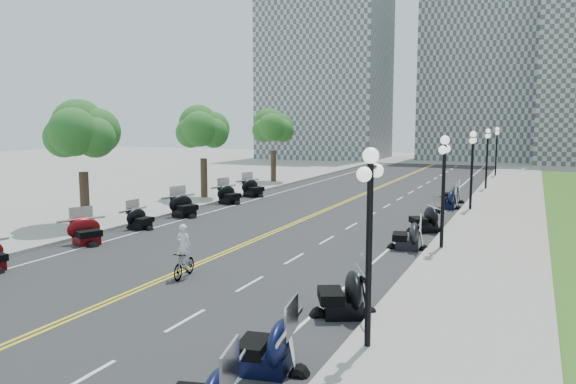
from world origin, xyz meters
The scene contains 48 objects.
ground centered at (0.00, 0.00, 0.00)m, with size 160.00×160.00×0.00m, color gray.
road centered at (0.00, 10.00, 0.00)m, with size 16.00×90.00×0.01m, color #333335.
centerline_yellow_a centered at (-0.12, 10.00, 0.01)m, with size 0.12×90.00×0.00m, color yellow.
centerline_yellow_b centered at (0.12, 10.00, 0.01)m, with size 0.12×90.00×0.00m, color yellow.
edge_line_north centered at (6.40, 10.00, 0.01)m, with size 0.12×90.00×0.00m, color white.
edge_line_south centered at (-6.40, 10.00, 0.01)m, with size 0.12×90.00×0.00m, color white.
lane_dash_3 centered at (3.20, -12.00, 0.01)m, with size 0.12×2.00×0.00m, color white.
lane_dash_4 centered at (3.20, -8.00, 0.01)m, with size 0.12×2.00×0.00m, color white.
lane_dash_5 centered at (3.20, -4.00, 0.01)m, with size 0.12×2.00×0.00m, color white.
lane_dash_6 centered at (3.20, 0.00, 0.01)m, with size 0.12×2.00×0.00m, color white.
lane_dash_7 centered at (3.20, 4.00, 0.01)m, with size 0.12×2.00×0.00m, color white.
lane_dash_8 centered at (3.20, 8.00, 0.01)m, with size 0.12×2.00×0.00m, color white.
lane_dash_9 centered at (3.20, 12.00, 0.01)m, with size 0.12×2.00×0.00m, color white.
lane_dash_10 centered at (3.20, 16.00, 0.01)m, with size 0.12×2.00×0.00m, color white.
lane_dash_11 centered at (3.20, 20.00, 0.01)m, with size 0.12×2.00×0.00m, color white.
lane_dash_12 centered at (3.20, 24.00, 0.01)m, with size 0.12×2.00×0.00m, color white.
lane_dash_13 centered at (3.20, 28.00, 0.01)m, with size 0.12×2.00×0.00m, color white.
lane_dash_14 centered at (3.20, 32.00, 0.01)m, with size 0.12×2.00×0.00m, color white.
lane_dash_15 centered at (3.20, 36.00, 0.01)m, with size 0.12×2.00×0.00m, color white.
lane_dash_16 centered at (3.20, 40.00, 0.01)m, with size 0.12×2.00×0.00m, color white.
lane_dash_17 centered at (3.20, 44.00, 0.01)m, with size 0.12×2.00×0.00m, color white.
lane_dash_18 centered at (3.20, 48.00, 0.01)m, with size 0.12×2.00×0.00m, color white.
lane_dash_19 centered at (3.20, 52.00, 0.01)m, with size 0.12×2.00×0.00m, color white.
sidewalk_north centered at (10.50, 10.00, 0.07)m, with size 5.00×90.00×0.15m, color #9E9991.
sidewalk_south centered at (-10.50, 10.00, 0.07)m, with size 5.00×90.00×0.15m, color #9E9991.
distant_block_a centered at (-18.00, 62.00, 13.00)m, with size 18.00×14.00×26.00m, color gray.
distant_block_b centered at (4.00, 68.00, 15.00)m, with size 16.00×12.00×30.00m, color gray.
street_lamp_1 centered at (8.60, -8.00, 2.60)m, with size 0.50×1.20×4.90m, color black, non-canonical shape.
street_lamp_2 centered at (8.60, 4.00, 2.60)m, with size 0.50×1.20×4.90m, color black, non-canonical shape.
street_lamp_3 centered at (8.60, 16.00, 2.60)m, with size 0.50×1.20×4.90m, color black, non-canonical shape.
street_lamp_4 centered at (8.60, 28.00, 2.60)m, with size 0.50×1.20×4.90m, color black, non-canonical shape.
street_lamp_5 centered at (8.60, 40.00, 2.60)m, with size 0.50×1.20×4.90m, color black, non-canonical shape.
tree_2 centered at (-10.00, 2.00, 4.75)m, with size 4.80×4.80×9.20m, color #235619, non-canonical shape.
tree_3 centered at (-10.00, 14.00, 4.75)m, with size 4.80×4.80×9.20m, color #235619, non-canonical shape.
tree_4 centered at (-10.00, 26.00, 4.75)m, with size 4.80×4.80×9.20m, color #235619, non-canonical shape.
motorcycle_n_3 centered at (6.80, -10.03, 0.71)m, with size 2.02×2.02×1.41m, color black, non-canonical shape.
motorcycle_n_4 centered at (7.21, -5.78, 0.76)m, with size 2.18×2.18×1.53m, color black, non-canonical shape.
motorcycle_n_6 centered at (7.14, 3.69, 0.70)m, with size 2.01×2.01×1.41m, color black, non-canonical shape.
motorcycle_n_7 centered at (7.14, 8.05, 0.75)m, with size 2.14×2.14×1.50m, color black, non-canonical shape.
motorcycle_n_9 centered at (7.04, 16.40, 0.73)m, with size 2.08×2.08×1.45m, color black, non-canonical shape.
motorcycle_n_10 centered at (6.92, 19.34, 0.69)m, with size 1.96×1.96×1.37m, color black, non-canonical shape.
motorcycle_s_5 centered at (-6.74, -1.38, 0.70)m, with size 2.00×2.00×1.40m, color #590A0C, non-canonical shape.
motorcycle_s_6 centered at (-6.84, 2.65, 0.63)m, with size 1.80×1.80×1.26m, color black, non-canonical shape.
motorcycle_s_7 centered at (-6.89, 6.82, 0.74)m, with size 2.12×2.12×1.49m, color black, non-canonical shape.
motorcycle_s_8 centered at (-7.10, 12.63, 0.72)m, with size 2.07×2.07×1.45m, color black, non-canonical shape.
motorcycle_s_9 centered at (-7.28, 16.57, 0.75)m, with size 2.14×2.14×1.50m, color black, non-canonical shape.
bicycle centered at (0.62, -4.26, 0.50)m, with size 0.47×1.67×1.01m, color #A51414.
cyclist_rider centered at (0.62, -4.26, 1.84)m, with size 0.60×0.40×1.66m, color silver.
Camera 1 is at (12.19, -21.08, 5.73)m, focal length 35.00 mm.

